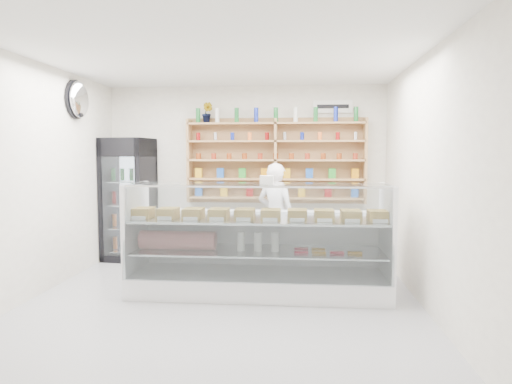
# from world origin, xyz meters

# --- Properties ---
(room) EXTENTS (5.00, 5.00, 5.00)m
(room) POSITION_xyz_m (0.00, 0.00, 1.40)
(room) COLOR #A2A2A7
(room) RESTS_ON ground
(display_counter) EXTENTS (3.10, 0.92, 1.35)m
(display_counter) POSITION_xyz_m (0.38, 0.50, 0.37)
(display_counter) COLOR white
(display_counter) RESTS_ON floor
(shop_worker) EXTENTS (0.67, 0.57, 1.57)m
(shop_worker) POSITION_xyz_m (0.53, 1.79, 0.78)
(shop_worker) COLOR white
(shop_worker) RESTS_ON floor
(drinks_cooler) EXTENTS (0.77, 0.75, 1.95)m
(drinks_cooler) POSITION_xyz_m (-1.85, 2.13, 0.98)
(drinks_cooler) COLOR black
(drinks_cooler) RESTS_ON floor
(wall_shelving) EXTENTS (2.84, 0.28, 1.33)m
(wall_shelving) POSITION_xyz_m (0.50, 2.34, 1.59)
(wall_shelving) COLOR #A67F4E
(wall_shelving) RESTS_ON back_wall
(potted_plant) EXTENTS (0.22, 0.20, 0.32)m
(potted_plant) POSITION_xyz_m (-0.60, 2.34, 2.36)
(potted_plant) COLOR #1E6626
(potted_plant) RESTS_ON wall_shelving
(security_mirror) EXTENTS (0.15, 0.50, 0.50)m
(security_mirror) POSITION_xyz_m (-2.17, 1.20, 2.45)
(security_mirror) COLOR silver
(security_mirror) RESTS_ON left_wall
(wall_sign) EXTENTS (0.62, 0.03, 0.20)m
(wall_sign) POSITION_xyz_m (1.40, 2.47, 2.45)
(wall_sign) COLOR white
(wall_sign) RESTS_ON back_wall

